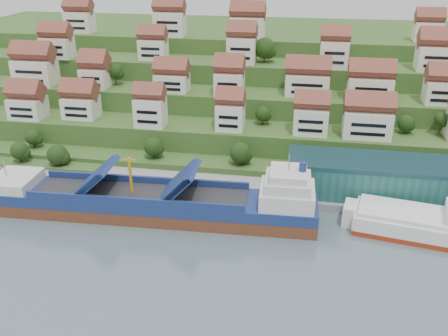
# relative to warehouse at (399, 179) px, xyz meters

# --- Properties ---
(ground) EXTENTS (300.00, 300.00, 0.00)m
(ground) POSITION_rel_warehouse_xyz_m (-52.00, -17.00, -7.20)
(ground) COLOR slate
(ground) RESTS_ON ground
(quay) EXTENTS (180.00, 14.00, 2.20)m
(quay) POSITION_rel_warehouse_xyz_m (-32.00, -2.00, -6.10)
(quay) COLOR gray
(quay) RESTS_ON ground
(pebble_beach) EXTENTS (45.00, 20.00, 1.00)m
(pebble_beach) POSITION_rel_warehouse_xyz_m (-110.00, -5.00, -6.70)
(pebble_beach) COLOR gray
(pebble_beach) RESTS_ON ground
(hillside) EXTENTS (260.00, 128.00, 31.00)m
(hillside) POSITION_rel_warehouse_xyz_m (-52.00, 86.55, 3.46)
(hillside) COLOR #2D4C1E
(hillside) RESTS_ON ground
(hillside_village) EXTENTS (160.09, 63.84, 29.47)m
(hillside_village) POSITION_rel_warehouse_xyz_m (-52.89, 42.07, 16.51)
(hillside_village) COLOR white
(hillside_village) RESTS_ON ground
(hillside_trees) EXTENTS (144.93, 62.87, 31.08)m
(hillside_trees) POSITION_rel_warehouse_xyz_m (-55.93, 28.12, 9.60)
(hillside_trees) COLOR #223F15
(hillside_trees) RESTS_ON ground
(warehouse) EXTENTS (60.00, 15.00, 10.00)m
(warehouse) POSITION_rel_warehouse_xyz_m (0.00, 0.00, 0.00)
(warehouse) COLOR #215B56
(warehouse) RESTS_ON quay
(flagpole) EXTENTS (1.28, 0.16, 8.00)m
(flagpole) POSITION_rel_warehouse_xyz_m (-33.89, -7.00, -0.32)
(flagpole) COLOR gray
(flagpole) RESTS_ON quay
(beach_huts) EXTENTS (14.40, 3.70, 2.20)m
(beach_huts) POSITION_rel_warehouse_xyz_m (-112.00, -6.25, -5.10)
(beach_huts) COLOR white
(beach_huts) RESTS_ON pebble_beach
(cargo_ship) EXTENTS (87.16, 16.46, 19.35)m
(cargo_ship) POSITION_rel_warehouse_xyz_m (-62.44, -18.40, -3.60)
(cargo_ship) COLOR brown
(cargo_ship) RESTS_ON ground
(second_ship) EXTENTS (35.24, 18.14, 9.74)m
(second_ship) POSITION_rel_warehouse_xyz_m (5.16, -16.71, -4.26)
(second_ship) COLOR maroon
(second_ship) RESTS_ON ground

